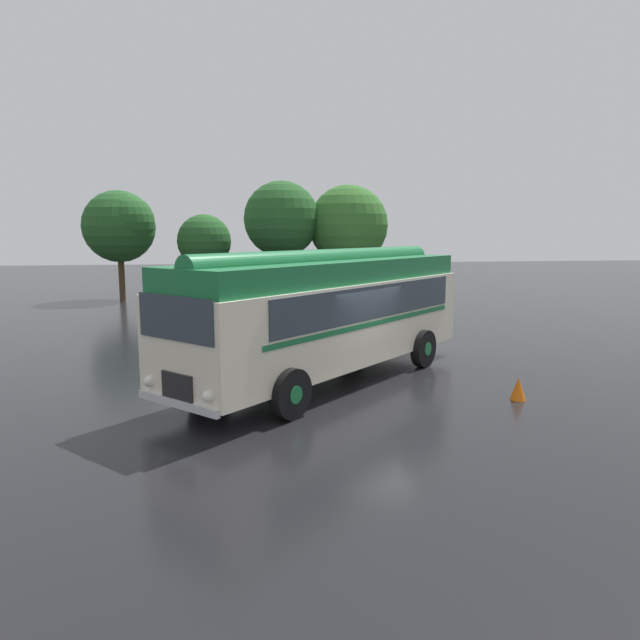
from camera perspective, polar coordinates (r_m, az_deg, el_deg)
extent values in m
plane|color=black|center=(14.86, 4.18, -6.55)|extent=(120.00, 120.00, 0.00)
cube|color=silver|center=(15.05, 0.92, -0.10)|extent=(9.00, 8.67, 2.10)
cube|color=#196B38|center=(14.91, 0.93, 4.96)|extent=(8.72, 8.39, 0.56)
cylinder|color=#196B38|center=(14.89, 0.94, 5.96)|extent=(7.34, 6.94, 0.60)
cube|color=#2D3842|center=(14.51, 5.65, 1.80)|extent=(5.86, 5.50, 0.84)
cube|color=#2D3842|center=(15.99, -2.08, 2.47)|extent=(5.86, 5.50, 0.84)
cube|color=#196B38|center=(14.51, 5.40, -0.35)|extent=(6.00, 5.64, 0.12)
cube|color=#196B38|center=(15.98, -2.29, 0.51)|extent=(6.00, 5.64, 0.12)
cube|color=#2D3842|center=(11.37, -14.32, 0.17)|extent=(1.53, 1.63, 0.88)
cube|color=black|center=(11.64, -14.09, -6.52)|extent=(0.66, 0.70, 0.56)
cube|color=silver|center=(11.72, -14.10, -8.09)|extent=(1.70, 1.80, 0.16)
sphere|color=white|center=(10.98, -11.17, -7.51)|extent=(0.22, 0.22, 0.22)
sphere|color=white|center=(12.34, -16.73, -5.90)|extent=(0.22, 0.22, 0.22)
cylinder|color=black|center=(12.11, -2.94, -7.38)|extent=(0.99, 0.96, 1.10)
cylinder|color=#196B38|center=(12.11, -2.94, -7.38)|extent=(0.50, 0.50, 0.39)
cylinder|color=black|center=(13.89, -11.17, -5.44)|extent=(0.99, 0.96, 1.10)
cylinder|color=#196B38|center=(13.89, -11.17, -5.44)|extent=(0.50, 0.50, 0.39)
cylinder|color=black|center=(16.99, 10.31, -2.82)|extent=(0.99, 0.96, 1.10)
cylinder|color=#196B38|center=(16.99, 10.31, -2.82)|extent=(0.50, 0.50, 0.39)
cylinder|color=black|center=(18.30, 3.06, -1.87)|extent=(0.99, 0.96, 1.10)
cylinder|color=#196B38|center=(18.30, 3.06, -1.87)|extent=(0.50, 0.50, 0.39)
cube|color=#4C5156|center=(27.65, -2.25, 1.98)|extent=(1.73, 4.21, 0.70)
cube|color=#4C5156|center=(27.73, -2.30, 3.39)|extent=(1.51, 2.20, 0.64)
cube|color=#2D3842|center=(27.84, -0.75, 3.42)|extent=(0.04, 1.93, 0.50)
cube|color=#2D3842|center=(27.64, -3.86, 3.37)|extent=(0.04, 1.93, 0.50)
cylinder|color=black|center=(26.55, 0.00, 0.95)|extent=(0.21, 0.64, 0.64)
cylinder|color=black|center=(26.31, -3.78, 0.86)|extent=(0.21, 0.64, 0.64)
cylinder|color=black|center=(29.10, -0.87, 1.63)|extent=(0.21, 0.64, 0.64)
cylinder|color=black|center=(28.88, -4.32, 1.55)|extent=(0.21, 0.64, 0.64)
cube|color=#B7BABF|center=(28.78, 3.78, 2.24)|extent=(2.30, 4.40, 0.70)
cube|color=#B7BABF|center=(28.86, 3.77, 3.59)|extent=(1.80, 2.38, 0.64)
cube|color=#2D3842|center=(28.94, 5.27, 3.59)|extent=(0.31, 1.91, 0.50)
cube|color=#2D3842|center=(28.81, 2.26, 3.60)|extent=(0.31, 1.91, 0.50)
cylinder|color=black|center=(27.63, 5.81, 1.21)|extent=(0.29, 0.66, 0.64)
cylinder|color=black|center=(27.48, 2.16, 1.21)|extent=(0.29, 0.66, 0.64)
cylinder|color=black|center=(30.19, 5.24, 1.85)|extent=(0.29, 0.66, 0.64)
cylinder|color=black|center=(30.06, 1.90, 1.85)|extent=(0.29, 0.66, 0.64)
cube|color=navy|center=(29.07, -7.56, 3.79)|extent=(2.23, 4.06, 2.10)
cube|color=navy|center=(26.22, -6.97, 2.72)|extent=(2.00, 1.85, 1.60)
cube|color=#2D3842|center=(25.32, -6.78, 3.15)|extent=(1.70, 0.13, 0.72)
cylinder|color=black|center=(26.49, -4.71, 1.08)|extent=(0.29, 0.81, 0.80)
cylinder|color=black|center=(26.29, -9.21, 0.93)|extent=(0.29, 0.81, 0.80)
cylinder|color=black|center=(30.00, -5.67, 1.96)|extent=(0.29, 0.81, 0.80)
cylinder|color=black|center=(29.82, -9.64, 1.84)|extent=(0.29, 0.81, 0.80)
cylinder|color=#4C3823|center=(35.45, -19.21, 4.11)|extent=(0.35, 0.35, 2.72)
sphere|color=#235623|center=(35.36, -19.45, 8.82)|extent=(4.13, 4.13, 4.13)
sphere|color=#235623|center=(34.91, -18.79, 9.26)|extent=(3.18, 3.18, 3.18)
cylinder|color=#4C3823|center=(34.11, -11.39, 3.87)|extent=(0.35, 0.35, 2.26)
sphere|color=#235623|center=(34.00, -11.51, 7.73)|extent=(3.10, 3.10, 3.10)
sphere|color=#235623|center=(34.00, -11.59, 8.09)|extent=(1.71, 1.71, 1.71)
cylinder|color=#4C3823|center=(34.18, -3.81, 4.69)|extent=(0.38, 0.38, 3.04)
sphere|color=#235623|center=(34.11, -3.86, 10.04)|extent=(4.44, 4.44, 4.44)
sphere|color=#235623|center=(34.32, -3.66, 9.66)|extent=(3.23, 3.23, 3.23)
cylinder|color=#4C3823|center=(34.66, 2.80, 4.38)|extent=(0.28, 0.28, 2.59)
sphere|color=#336B28|center=(34.56, 2.84, 9.47)|extent=(4.74, 4.74, 4.74)
sphere|color=#336B28|center=(34.33, 3.42, 9.74)|extent=(2.93, 2.93, 2.93)
cone|color=orange|center=(14.31, 19.21, -6.48)|extent=(0.36, 0.36, 0.55)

